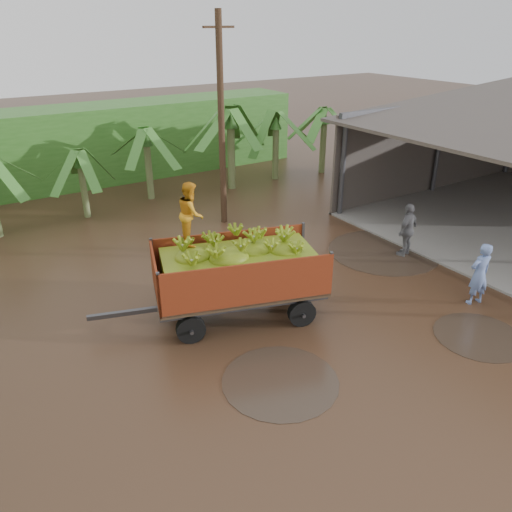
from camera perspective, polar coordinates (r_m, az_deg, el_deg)
The scene contains 7 objects.
ground at distance 13.86m, azimuth 8.52°, elevation -6.55°, with size 100.00×100.00×0.00m, color black.
hedge_north at distance 25.99m, azimuth -18.98°, elevation 11.89°, with size 22.00×3.00×3.60m, color #2D661E.
banana_trailer at distance 13.03m, azimuth -2.13°, elevation -1.68°, with size 6.15×3.34×3.66m.
man_blue at distance 15.10m, azimuth 24.17°, elevation -1.89°, with size 0.67×0.44×1.83m, color #6982C0.
man_grey at distance 17.43m, azimuth 16.93°, elevation 2.89°, with size 1.08×0.45×1.84m, color slate.
utility_pole at distance 18.89m, azimuth -3.98°, elevation 14.96°, with size 1.20×0.24×7.62m.
banana_plants at distance 16.85m, azimuth -20.92°, elevation 4.54°, with size 23.89×20.55×3.89m.
Camera 1 is at (-7.99, -8.69, 7.26)m, focal length 35.00 mm.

